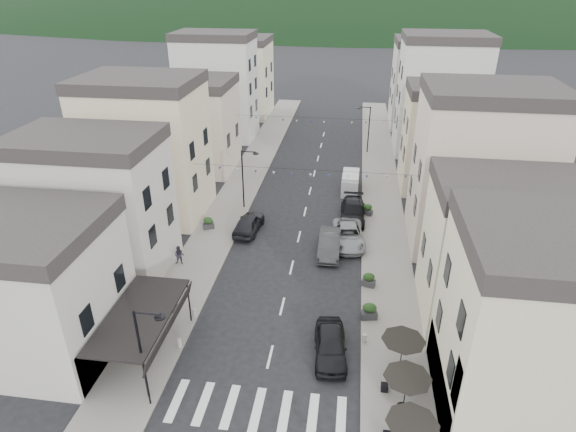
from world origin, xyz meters
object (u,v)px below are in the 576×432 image
at_px(parked_car_c, 348,235).
at_px(pedestrian_a, 162,298).
at_px(parked_car_b, 329,244).
at_px(parked_car_d, 353,211).
at_px(delivery_van, 350,182).
at_px(pedestrian_b, 179,255).
at_px(parked_car_e, 249,223).
at_px(parked_car_a, 330,345).

relative_size(parked_car_c, pedestrian_a, 3.06).
distance_m(parked_car_b, parked_car_d, 6.59).
xyz_separation_m(parked_car_c, pedestrian_a, (-12.42, -11.07, 0.26)).
height_order(delivery_van, pedestrian_b, delivery_van).
height_order(parked_car_d, parked_car_e, same).
bearing_deg(parked_car_a, parked_car_c, 81.71).
bearing_deg(pedestrian_a, parked_car_e, 54.97).
distance_m(parked_car_b, parked_car_c, 2.35).
distance_m(parked_car_e, delivery_van, 13.53).
bearing_deg(delivery_van, parked_car_c, -88.29).
bearing_deg(delivery_van, parked_car_e, -129.46).
xyz_separation_m(delivery_van, pedestrian_a, (-12.30, -22.19, 0.01)).
distance_m(parked_car_c, pedestrian_a, 16.64).
bearing_deg(parked_car_a, parked_car_d, 81.53).
bearing_deg(parked_car_a, parked_car_e, 113.80).
bearing_deg(parked_car_c, pedestrian_b, -163.52).
height_order(parked_car_a, parked_car_b, parked_car_b).
relative_size(parked_car_b, parked_car_c, 0.89).
height_order(parked_car_b, pedestrian_b, pedestrian_b).
relative_size(parked_car_b, parked_car_e, 1.04).
bearing_deg(delivery_van, pedestrian_a, -117.89).
bearing_deg(parked_car_b, parked_car_d, 73.47).
distance_m(parked_car_e, pedestrian_a, 12.42).
relative_size(parked_car_b, pedestrian_b, 3.15).
height_order(parked_car_a, pedestrian_b, pedestrian_b).
height_order(parked_car_a, pedestrian_a, pedestrian_a).
bearing_deg(parked_car_b, pedestrian_a, -140.32).
bearing_deg(parked_car_a, delivery_van, 83.25).
relative_size(parked_car_c, delivery_van, 1.28).
xyz_separation_m(pedestrian_a, pedestrian_b, (-0.76, 5.69, -0.12)).
xyz_separation_m(parked_car_d, pedestrian_a, (-12.71, -15.61, 0.21)).
bearing_deg(pedestrian_b, parked_car_b, 12.59).
distance_m(parked_car_a, delivery_van, 24.98).
distance_m(parked_car_d, parked_car_e, 9.91).
distance_m(parked_car_a, parked_car_e, 16.84).
distance_m(parked_car_a, pedestrian_a, 12.05).
relative_size(parked_car_c, parked_car_d, 0.99).
distance_m(parked_car_c, pedestrian_b, 14.24).
bearing_deg(pedestrian_a, parked_car_a, -31.96).
relative_size(parked_car_e, delivery_van, 1.10).
bearing_deg(parked_car_d, pedestrian_b, -143.80).
relative_size(parked_car_d, delivery_van, 1.30).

